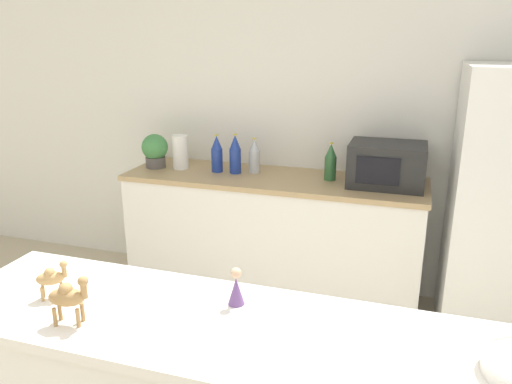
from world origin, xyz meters
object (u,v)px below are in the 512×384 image
(microwave, at_px, (387,165))
(potted_plant, at_px, (155,150))
(wise_man_figurine_crimson, at_px, (236,289))
(paper_towel_roll, at_px, (180,152))
(camel_figurine, at_px, (68,296))
(camel_figurine_second, at_px, (52,277))
(back_bottle_0, at_px, (235,155))
(back_bottle_1, at_px, (330,162))
(back_bottle_3, at_px, (254,156))
(back_bottle_2, at_px, (217,154))

(microwave, bearing_deg, potted_plant, -178.81)
(wise_man_figurine_crimson, bearing_deg, microwave, 79.29)
(paper_towel_roll, xyz_separation_m, microwave, (1.47, 0.01, 0.02))
(camel_figurine, xyz_separation_m, camel_figurine_second, (-0.15, 0.11, -0.02))
(camel_figurine_second, bearing_deg, wise_man_figurine_crimson, 13.88)
(potted_plant, height_order, wise_man_figurine_crimson, potted_plant)
(paper_towel_roll, xyz_separation_m, wise_man_figurine_crimson, (1.11, -1.87, 0.03))
(back_bottle_0, relative_size, wise_man_figurine_crimson, 2.21)
(back_bottle_1, bearing_deg, paper_towel_roll, -178.45)
(camel_figurine_second, bearing_deg, back_bottle_3, 89.09)
(back_bottle_0, xyz_separation_m, back_bottle_3, (0.12, 0.06, -0.02))
(paper_towel_roll, relative_size, back_bottle_1, 0.96)
(camel_figurine, bearing_deg, back_bottle_2, 100.19)
(back_bottle_1, bearing_deg, wise_man_figurine_crimson, -89.64)
(microwave, distance_m, back_bottle_0, 1.04)
(camel_figurine_second, bearing_deg, potted_plant, 109.61)
(back_bottle_3, xyz_separation_m, camel_figurine, (0.12, -2.19, 0.08))
(microwave, height_order, back_bottle_2, microwave)
(potted_plant, xyz_separation_m, wise_man_figurine_crimson, (1.30, -1.85, 0.03))
(back_bottle_1, distance_m, camel_figurine, 2.21)
(potted_plant, relative_size, camel_figurine, 1.56)
(camel_figurine, bearing_deg, potted_plant, 112.31)
(paper_towel_roll, height_order, microwave, microwave)
(back_bottle_2, bearing_deg, back_bottle_0, 1.57)
(potted_plant, distance_m, back_bottle_3, 0.75)
(back_bottle_1, height_order, camel_figurine, camel_figurine)
(paper_towel_roll, xyz_separation_m, camel_figurine_second, (0.52, -2.02, 0.05))
(back_bottle_2, bearing_deg, potted_plant, -177.39)
(camel_figurine_second, bearing_deg, back_bottle_0, 92.57)
(back_bottle_2, bearing_deg, camel_figurine, -79.81)
(back_bottle_3, distance_m, wise_man_figurine_crimson, 2.01)
(camel_figurine, xyz_separation_m, wise_man_figurine_crimson, (0.44, 0.26, -0.04))
(potted_plant, bearing_deg, camel_figurine, -67.69)
(potted_plant, xyz_separation_m, paper_towel_roll, (0.19, 0.02, -0.01))
(potted_plant, relative_size, microwave, 0.52)
(back_bottle_2, height_order, camel_figurine, back_bottle_2)
(microwave, xyz_separation_m, camel_figurine, (-0.79, -2.14, 0.06))
(potted_plant, height_order, back_bottle_3, same)
(back_bottle_1, xyz_separation_m, camel_figurine_second, (-0.58, -2.05, 0.05))
(microwave, relative_size, camel_figurine_second, 3.71)
(potted_plant, distance_m, paper_towel_roll, 0.20)
(potted_plant, height_order, paper_towel_roll, same)
(back_bottle_2, xyz_separation_m, camel_figurine, (0.38, -2.13, 0.07))
(back_bottle_0, relative_size, back_bottle_3, 1.13)
(back_bottle_2, distance_m, camel_figurine, 2.17)
(microwave, bearing_deg, wise_man_figurine_crimson, -100.71)
(back_bottle_3, height_order, camel_figurine, camel_figurine)
(microwave, distance_m, back_bottle_3, 0.92)
(back_bottle_3, bearing_deg, microwave, -3.11)
(back_bottle_2, distance_m, wise_man_figurine_crimson, 2.04)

